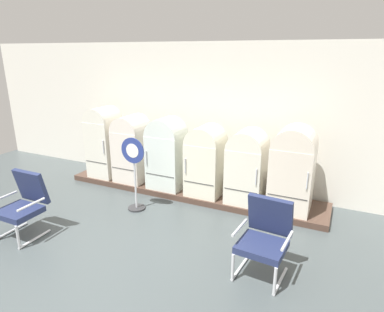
% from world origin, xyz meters
% --- Properties ---
extents(ground, '(12.00, 10.00, 0.05)m').
position_xyz_m(ground, '(0.00, 0.00, -0.03)').
color(ground, '#41494B').
extents(back_wall, '(11.76, 0.12, 2.97)m').
position_xyz_m(back_wall, '(0.00, 3.66, 1.50)').
color(back_wall, silver).
rests_on(back_wall, ground).
extents(display_plinth, '(5.37, 0.95, 0.11)m').
position_xyz_m(display_plinth, '(0.00, 3.02, 0.06)').
color(display_plinth, '#4A352A').
rests_on(display_plinth, ground).
extents(refrigerator_0, '(0.60, 0.66, 1.53)m').
position_xyz_m(refrigerator_0, '(-2.04, 2.90, 0.93)').
color(refrigerator_0, silver).
rests_on(refrigerator_0, display_plinth).
extents(refrigerator_1, '(0.64, 0.69, 1.41)m').
position_xyz_m(refrigerator_1, '(-1.32, 2.92, 0.86)').
color(refrigerator_1, silver).
rests_on(refrigerator_1, display_plinth).
extents(refrigerator_2, '(0.69, 0.61, 1.44)m').
position_xyz_m(refrigerator_2, '(-0.46, 2.88, 0.87)').
color(refrigerator_2, silver).
rests_on(refrigerator_2, display_plinth).
extents(refrigerator_3, '(0.65, 0.68, 1.35)m').
position_xyz_m(refrigerator_3, '(0.37, 2.92, 0.82)').
color(refrigerator_3, silver).
rests_on(refrigerator_3, display_plinth).
extents(refrigerator_4, '(0.65, 0.69, 1.36)m').
position_xyz_m(refrigerator_4, '(1.18, 2.92, 0.82)').
color(refrigerator_4, silver).
rests_on(refrigerator_4, display_plinth).
extents(refrigerator_5, '(0.70, 0.72, 1.49)m').
position_xyz_m(refrigerator_5, '(1.98, 2.94, 0.90)').
color(refrigerator_5, silver).
rests_on(refrigerator_5, display_plinth).
extents(armchair_left, '(0.65, 0.67, 1.01)m').
position_xyz_m(armchair_left, '(-1.67, 0.50, 0.54)').
color(armchair_left, silver).
rests_on(armchair_left, ground).
extents(armchair_right, '(0.69, 0.71, 1.01)m').
position_xyz_m(armchair_right, '(1.95, 1.14, 0.54)').
color(armchair_right, silver).
rests_on(armchair_right, ground).
extents(sign_stand, '(0.46, 0.32, 1.36)m').
position_xyz_m(sign_stand, '(-0.59, 1.94, 0.66)').
color(sign_stand, '#2D2D30').
rests_on(sign_stand, ground).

